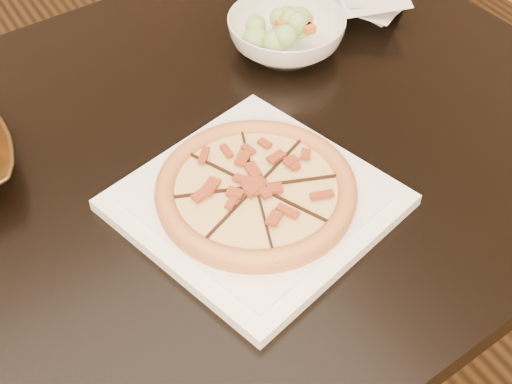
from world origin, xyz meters
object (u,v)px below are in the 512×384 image
dining_table (157,219)px  salad_bowl (286,34)px  plate (256,202)px  pizza (256,190)px

dining_table → salad_bowl: salad_bowl is taller
plate → salad_bowl: (0.24, 0.30, 0.02)m
plate → pizza: (0.00, 0.00, 0.02)m
dining_table → pizza: 0.21m
dining_table → plate: 0.20m
dining_table → salad_bowl: bearing=25.6°
pizza → salad_bowl: size_ratio=1.35×
dining_table → pizza: bearing=-53.8°
pizza → dining_table: bearing=126.2°
plate → dining_table: bearing=126.2°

